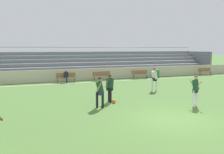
{
  "coord_description": "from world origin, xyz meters",
  "views": [
    {
      "loc": [
        -6.24,
        -8.63,
        3.14
      ],
      "look_at": [
        -0.73,
        5.78,
        1.27
      ],
      "focal_mm": 38.08,
      "sensor_mm": 36.0,
      "label": 1
    }
  ],
  "objects_px": {
    "bleacher_stand": "(109,63)",
    "trash_bin": "(157,74)",
    "soccer_ball": "(114,101)",
    "bench_far_right": "(66,77)",
    "player_dark_overlapping": "(196,88)",
    "bench_near_wall_gap": "(140,74)",
    "spectator_seated": "(66,75)",
    "bench_near_bin": "(205,71)",
    "player_white_trailing_run": "(154,77)",
    "player_dark_challenging": "(100,90)",
    "bench_far_left": "(102,75)",
    "player_dark_on_ball": "(110,86)"
  },
  "relations": [
    {
      "from": "bench_near_bin",
      "to": "trash_bin",
      "type": "xyz_separation_m",
      "value": [
        -6.33,
        0.16,
        -0.12
      ]
    },
    {
      "from": "bleacher_stand",
      "to": "bench_near_bin",
      "type": "bearing_deg",
      "value": -20.44
    },
    {
      "from": "bench_near_wall_gap",
      "to": "spectator_seated",
      "type": "bearing_deg",
      "value": -179.13
    },
    {
      "from": "bench_near_bin",
      "to": "player_dark_challenging",
      "type": "bearing_deg",
      "value": -147.98
    },
    {
      "from": "player_dark_on_ball",
      "to": "bleacher_stand",
      "type": "bearing_deg",
      "value": 70.01
    },
    {
      "from": "player_dark_on_ball",
      "to": "player_white_trailing_run",
      "type": "xyz_separation_m",
      "value": [
        4.33,
        2.25,
        0.05
      ]
    },
    {
      "from": "player_dark_overlapping",
      "to": "bench_near_wall_gap",
      "type": "bearing_deg",
      "value": 76.72
    },
    {
      "from": "bench_far_right",
      "to": "soccer_ball",
      "type": "relative_size",
      "value": 8.18
    },
    {
      "from": "soccer_ball",
      "to": "player_dark_challenging",
      "type": "bearing_deg",
      "value": -145.17
    },
    {
      "from": "player_white_trailing_run",
      "to": "player_dark_on_ball",
      "type": "bearing_deg",
      "value": -152.57
    },
    {
      "from": "trash_bin",
      "to": "spectator_seated",
      "type": "bearing_deg",
      "value": -178.41
    },
    {
      "from": "bleacher_stand",
      "to": "soccer_ball",
      "type": "bearing_deg",
      "value": -109.04
    },
    {
      "from": "player_dark_challenging",
      "to": "bench_far_right",
      "type": "bearing_deg",
      "value": 90.0
    },
    {
      "from": "player_white_trailing_run",
      "to": "soccer_ball",
      "type": "bearing_deg",
      "value": -148.7
    },
    {
      "from": "trash_bin",
      "to": "bleacher_stand",
      "type": "bearing_deg",
      "value": 137.98
    },
    {
      "from": "bleacher_stand",
      "to": "trash_bin",
      "type": "bearing_deg",
      "value": -42.02
    },
    {
      "from": "soccer_ball",
      "to": "bleacher_stand",
      "type": "bearing_deg",
      "value": 70.96
    },
    {
      "from": "bench_far_left",
      "to": "bench_near_bin",
      "type": "height_order",
      "value": "same"
    },
    {
      "from": "bench_near_wall_gap",
      "to": "player_dark_overlapping",
      "type": "distance_m",
      "value": 12.0
    },
    {
      "from": "bench_far_left",
      "to": "trash_bin",
      "type": "distance_m",
      "value": 6.34
    },
    {
      "from": "bench_near_wall_gap",
      "to": "bench_near_bin",
      "type": "xyz_separation_m",
      "value": [
        8.5,
        0.0,
        0.0
      ]
    },
    {
      "from": "player_dark_on_ball",
      "to": "player_white_trailing_run",
      "type": "bearing_deg",
      "value": 27.43
    },
    {
      "from": "bench_near_bin",
      "to": "player_dark_overlapping",
      "type": "relative_size",
      "value": 1.06
    },
    {
      "from": "bench_near_wall_gap",
      "to": "player_dark_overlapping",
      "type": "relative_size",
      "value": 1.06
    },
    {
      "from": "spectator_seated",
      "to": "soccer_ball",
      "type": "relative_size",
      "value": 5.5
    },
    {
      "from": "bench_near_wall_gap",
      "to": "trash_bin",
      "type": "relative_size",
      "value": 2.09
    },
    {
      "from": "bench_near_wall_gap",
      "to": "soccer_ball",
      "type": "relative_size",
      "value": 8.18
    },
    {
      "from": "player_dark_overlapping",
      "to": "trash_bin",
      "type": "bearing_deg",
      "value": 67.39
    },
    {
      "from": "player_dark_challenging",
      "to": "player_dark_overlapping",
      "type": "xyz_separation_m",
      "value": [
        4.91,
        -1.56,
        0.05
      ]
    },
    {
      "from": "player_dark_challenging",
      "to": "trash_bin",
      "type": "bearing_deg",
      "value": 46.23
    },
    {
      "from": "bleacher_stand",
      "to": "soccer_ball",
      "type": "relative_size",
      "value": 117.88
    },
    {
      "from": "player_white_trailing_run",
      "to": "player_dark_challenging",
      "type": "bearing_deg",
      "value": -147.95
    },
    {
      "from": "bench_far_right",
      "to": "player_white_trailing_run",
      "type": "relative_size",
      "value": 1.06
    },
    {
      "from": "player_white_trailing_run",
      "to": "trash_bin",
      "type": "bearing_deg",
      "value": 56.83
    },
    {
      "from": "bench_far_left",
      "to": "player_dark_on_ball",
      "type": "xyz_separation_m",
      "value": [
        -2.54,
        -9.04,
        0.42
      ]
    },
    {
      "from": "bench_far_right",
      "to": "trash_bin",
      "type": "distance_m",
      "value": 9.83
    },
    {
      "from": "bench_far_left",
      "to": "bench_near_wall_gap",
      "type": "height_order",
      "value": "same"
    },
    {
      "from": "trash_bin",
      "to": "player_dark_challenging",
      "type": "height_order",
      "value": "player_dark_challenging"
    },
    {
      "from": "bench_far_right",
      "to": "player_dark_overlapping",
      "type": "relative_size",
      "value": 1.06
    },
    {
      "from": "player_dark_challenging",
      "to": "player_dark_overlapping",
      "type": "relative_size",
      "value": 0.96
    },
    {
      "from": "soccer_ball",
      "to": "spectator_seated",
      "type": "bearing_deg",
      "value": 96.74
    },
    {
      "from": "trash_bin",
      "to": "player_white_trailing_run",
      "type": "bearing_deg",
      "value": -123.17
    },
    {
      "from": "bench_far_left",
      "to": "bench_near_wall_gap",
      "type": "relative_size",
      "value": 1.0
    },
    {
      "from": "bleacher_stand",
      "to": "player_dark_challenging",
      "type": "distance_m",
      "value": 15.13
    },
    {
      "from": "trash_bin",
      "to": "player_white_trailing_run",
      "type": "height_order",
      "value": "player_white_trailing_run"
    },
    {
      "from": "bleacher_stand",
      "to": "bench_far_left",
      "type": "height_order",
      "value": "bleacher_stand"
    },
    {
      "from": "bench_far_right",
      "to": "player_white_trailing_run",
      "type": "height_order",
      "value": "player_white_trailing_run"
    },
    {
      "from": "bench_near_wall_gap",
      "to": "soccer_ball",
      "type": "distance_m",
      "value": 11.43
    },
    {
      "from": "player_white_trailing_run",
      "to": "soccer_ball",
      "type": "xyz_separation_m",
      "value": [
        -4.2,
        -2.55,
        -0.9
      ]
    },
    {
      "from": "player_dark_overlapping",
      "to": "soccer_ball",
      "type": "distance_m",
      "value": 4.56
    }
  ]
}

